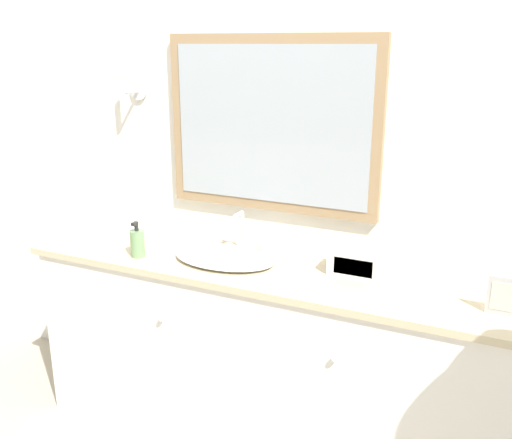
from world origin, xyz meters
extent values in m
cube|color=white|center=(0.00, 0.56, 1.27)|extent=(8.00, 0.06, 2.55)
cube|color=#997A56|center=(-0.10, 0.51, 1.43)|extent=(1.00, 0.04, 0.78)
cube|color=#9EA8B2|center=(-0.10, 0.49, 1.43)|extent=(0.91, 0.01, 0.69)
cylinder|color=silver|center=(-0.81, 0.52, 1.56)|extent=(0.09, 0.01, 0.09)
cylinder|color=silver|center=(-0.81, 0.47, 1.56)|extent=(0.02, 0.10, 0.02)
cylinder|color=white|center=(-0.81, 0.42, 1.63)|extent=(0.02, 0.02, 0.14)
cube|color=white|center=(0.00, 0.26, 0.42)|extent=(2.13, 0.50, 0.84)
cube|color=#C6B793|center=(0.00, 0.26, 0.85)|extent=(2.20, 0.53, 0.03)
sphere|color=silver|center=(-0.38, 0.00, 0.65)|extent=(0.02, 0.02, 0.02)
sphere|color=silver|center=(0.38, 0.00, 0.65)|extent=(0.02, 0.02, 0.02)
ellipsoid|color=white|center=(-0.20, 0.24, 0.89)|extent=(0.46, 0.30, 0.03)
cylinder|color=silver|center=(-0.20, 0.41, 0.88)|extent=(0.06, 0.06, 0.03)
cylinder|color=silver|center=(-0.20, 0.41, 0.97)|extent=(0.02, 0.02, 0.14)
cylinder|color=silver|center=(-0.20, 0.37, 1.04)|extent=(0.02, 0.07, 0.02)
cylinder|color=white|center=(-0.27, 0.41, 0.90)|extent=(0.06, 0.02, 0.02)
cylinder|color=white|center=(-0.12, 0.41, 0.90)|extent=(0.06, 0.02, 0.02)
cylinder|color=#709966|center=(-0.57, 0.12, 0.93)|extent=(0.06, 0.06, 0.12)
cylinder|color=black|center=(-0.57, 0.12, 1.01)|extent=(0.02, 0.02, 0.04)
cube|color=black|center=(-0.57, 0.11, 1.03)|extent=(0.02, 0.03, 0.01)
cube|color=white|center=(0.37, 0.33, 0.92)|extent=(0.22, 0.12, 0.10)
cube|color=black|center=(0.37, 0.28, 0.92)|extent=(0.16, 0.01, 0.07)
cube|color=#B2B2B7|center=(0.92, 0.19, 0.94)|extent=(0.10, 0.01, 0.14)
cube|color=beige|center=(0.92, 0.18, 0.94)|extent=(0.07, 0.00, 0.10)
cube|color=white|center=(-0.76, 0.35, 0.89)|extent=(0.20, 0.12, 0.03)
cube|color=silver|center=(0.58, 0.38, 0.87)|extent=(0.16, 0.12, 0.01)
camera|label=1|loc=(0.91, -1.82, 1.78)|focal=40.00mm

